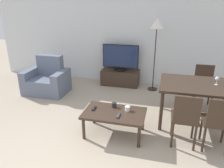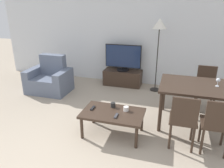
# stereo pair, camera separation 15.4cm
# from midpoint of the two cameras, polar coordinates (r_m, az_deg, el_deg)

# --- Properties ---
(wall_back) EXTENTS (7.00, 0.06, 2.70)m
(wall_back) POSITION_cam_midpoint_polar(r_m,az_deg,el_deg) (5.83, 3.34, 13.43)
(wall_back) COLOR silver
(wall_back) RESTS_ON ground_plane
(armchair) EXTENTS (0.99, 0.72, 0.88)m
(armchair) POSITION_cam_midpoint_polar(r_m,az_deg,el_deg) (5.54, -15.19, 1.10)
(armchair) COLOR slate
(armchair) RESTS_ON ground_plane
(tv_stand) EXTENTS (0.98, 0.44, 0.40)m
(tv_stand) POSITION_cam_midpoint_polar(r_m,az_deg,el_deg) (5.80, 3.58, 1.69)
(tv_stand) COLOR #38281E
(tv_stand) RESTS_ON ground_plane
(tv) EXTENTS (0.93, 0.32, 0.67)m
(tv) POSITION_cam_midpoint_polar(r_m,az_deg,el_deg) (5.64, 3.70, 6.85)
(tv) COLOR black
(tv) RESTS_ON tv_stand
(coffee_table) EXTENTS (1.00, 0.62, 0.41)m
(coffee_table) POSITION_cam_midpoint_polar(r_m,az_deg,el_deg) (3.60, 1.43, -8.04)
(coffee_table) COLOR #38281E
(coffee_table) RESTS_ON ground_plane
(dining_table) EXTENTS (1.28, 0.95, 0.76)m
(dining_table) POSITION_cam_midpoint_polar(r_m,az_deg,el_deg) (4.07, 22.54, -1.44)
(dining_table) COLOR #38281E
(dining_table) RESTS_ON ground_plane
(dining_chair_near) EXTENTS (0.40, 0.40, 0.87)m
(dining_chair_near) POSITION_cam_midpoint_polar(r_m,az_deg,el_deg) (3.41, 19.42, -8.53)
(dining_chair_near) COLOR #38281E
(dining_chair_near) RESTS_ON ground_plane
(dining_chair_far) EXTENTS (0.40, 0.40, 0.87)m
(dining_chair_far) POSITION_cam_midpoint_polar(r_m,az_deg,el_deg) (4.89, 24.15, -0.22)
(dining_chair_far) COLOR #38281E
(dining_chair_far) RESTS_ON ground_plane
(dining_chair_near_right) EXTENTS (0.40, 0.40, 0.87)m
(dining_chair_near_right) POSITION_cam_midpoint_polar(r_m,az_deg,el_deg) (3.48, 26.85, -9.13)
(dining_chair_near_right) COLOR #38281E
(dining_chair_near_right) RESTS_ON ground_plane
(floor_lamp) EXTENTS (0.33, 0.33, 1.74)m
(floor_lamp) POSITION_cam_midpoint_polar(r_m,az_deg,el_deg) (5.25, 13.13, 13.94)
(floor_lamp) COLOR black
(floor_lamp) RESTS_ON ground_plane
(remote_primary) EXTENTS (0.04, 0.15, 0.02)m
(remote_primary) POSITION_cam_midpoint_polar(r_m,az_deg,el_deg) (3.45, 2.37, -8.30)
(remote_primary) COLOR #38383D
(remote_primary) RESTS_ON coffee_table
(remote_secondary) EXTENTS (0.04, 0.15, 0.02)m
(remote_secondary) POSITION_cam_midpoint_polar(r_m,az_deg,el_deg) (3.69, -3.85, -6.29)
(remote_secondary) COLOR black
(remote_secondary) RESTS_ON coffee_table
(cup_white_near) EXTENTS (0.09, 0.09, 0.07)m
(cup_white_near) POSITION_cam_midpoint_polar(r_m,az_deg,el_deg) (3.61, 4.92, -6.46)
(cup_white_near) COLOR white
(cup_white_near) RESTS_ON coffee_table
(cup_colored_far) EXTENTS (0.08, 0.08, 0.08)m
(cup_colored_far) POSITION_cam_midpoint_polar(r_m,az_deg,el_deg) (3.72, 1.46, -5.50)
(cup_colored_far) COLOR black
(cup_colored_far) RESTS_ON coffee_table
(wine_glass_left) EXTENTS (0.07, 0.07, 0.15)m
(wine_glass_left) POSITION_cam_midpoint_polar(r_m,az_deg,el_deg) (4.09, 26.96, 0.79)
(wine_glass_left) COLOR silver
(wine_glass_left) RESTS_ON dining_table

